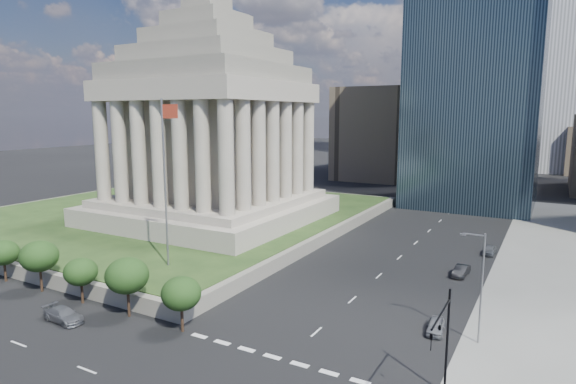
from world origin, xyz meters
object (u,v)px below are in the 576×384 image
Objects in this scene: traffic_signal_ne at (443,336)px; street_lamp_north at (480,282)px; suv_grey at (63,315)px; parked_sedan_near at (436,326)px; parked_sedan_far at (490,250)px; war_memorial at (210,106)px; parked_sedan_mid at (461,271)px; flagpole at (166,174)px.

street_lamp_north reaches higher than traffic_signal_ne.
parked_sedan_near is (32.35, 15.38, -0.06)m from suv_grey.
parked_sedan_far is (1.24, 29.40, 0.04)m from parked_sedan_near.
traffic_signal_ne reaches higher than parked_sedan_near.
suv_grey is 1.21× the size of parked_sedan_far.
traffic_signal_ne is 35.63m from suv_grey.
war_memorial is at bearing 143.58° from traffic_signal_ne.
war_memorial is 60.00m from traffic_signal_ne.
suv_grey is (11.36, -38.02, -20.71)m from war_memorial.
street_lamp_north is at bearing -12.43° from parked_sedan_near.
parked_sedan_mid is at bearing 85.61° from parked_sedan_near.
street_lamp_north is (47.33, -23.00, -15.74)m from war_memorial.
war_memorial reaches higher than parked_sedan_mid.
traffic_signal_ne is at bearing -78.19° from parked_sedan_mid.
traffic_signal_ne is at bearing -36.42° from war_memorial.
flagpole is 2.00× the size of street_lamp_north.
war_memorial is at bearing 154.08° from street_lamp_north.
flagpole is 5.09× the size of parked_sedan_far.
war_memorial is 53.43m from parked_sedan_near.
suv_grey is at bearing -93.31° from flagpole.
suv_grey reaches higher than parked_sedan_far.
street_lamp_north is 6.21m from parked_sedan_near.
suv_grey is (-35.97, -15.02, -4.97)m from street_lamp_north.
flagpole reaches higher than parked_sedan_near.
suv_grey is 35.82m from parked_sedan_near.
parked_sedan_mid is 1.03× the size of parked_sedan_far.
war_memorial is 49.97m from parked_sedan_far.
parked_sedan_near is at bearing -27.38° from war_memorial.
street_lamp_north is (0.83, 11.30, 0.41)m from traffic_signal_ne.
parked_sedan_far is at bearing 92.15° from traffic_signal_ne.
war_memorial reaches higher than traffic_signal_ne.
flagpole is 4.93× the size of parked_sedan_mid.
flagpole reaches higher than street_lamp_north.
suv_grey is 45.71m from parked_sedan_mid.
war_memorial reaches higher than parked_sedan_near.
war_memorial reaches higher than suv_grey.
street_lamp_north is 30.27m from parked_sedan_far.
parked_sedan_far is at bearing 80.87° from parked_sedan_near.
parked_sedan_mid is (-0.71, 17.61, 0.04)m from parked_sedan_near.
parked_sedan_near is (-3.61, 0.36, -5.03)m from street_lamp_north.
suv_grey reaches higher than parked_sedan_mid.
street_lamp_north reaches higher than parked_sedan_mid.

